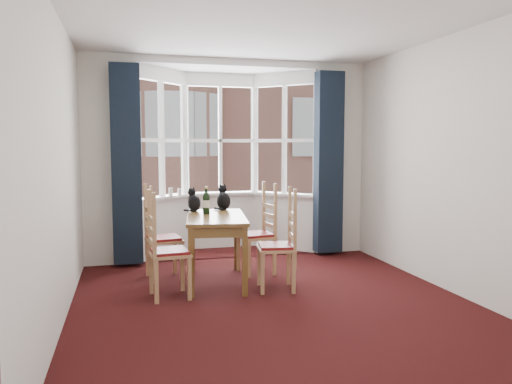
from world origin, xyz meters
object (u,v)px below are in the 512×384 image
object	(u,v)px
chair_left_near	(161,254)
candle_tall	(171,192)
wine_bottle	(206,202)
dining_table	(216,226)
chair_left_far	(156,240)
chair_right_near	(284,248)
candle_short	(180,192)
cat_left	(194,202)
cat_right	(224,199)
chair_right_far	(263,236)

from	to	relation	value
chair_left_near	candle_tall	bearing A→B (deg)	82.12
wine_bottle	candle_tall	distance (m)	1.45
dining_table	chair_left_far	world-z (taller)	chair_left_far
chair_right_near	candle_short	world-z (taller)	candle_short
cat_left	cat_right	bearing A→B (deg)	9.61
wine_bottle	candle_tall	world-z (taller)	wine_bottle
candle_tall	chair_left_far	bearing A→B (deg)	-102.57
candle_tall	chair_right_far	bearing A→B (deg)	-51.43
candle_short	chair_left_far	bearing A→B (deg)	-107.65
chair_left_near	candle_short	xyz separation A→B (m)	(0.41, 2.08, 0.45)
chair_left_near	cat_left	bearing A→B (deg)	62.88
chair_left_far	chair_right_near	bearing A→B (deg)	-30.35
candle_short	cat_left	bearing A→B (deg)	-87.00
chair_left_far	chair_right_near	distance (m)	1.56
chair_left_far	candle_tall	xyz separation A→B (m)	(0.28, 1.28, 0.46)
dining_table	wine_bottle	distance (m)	0.33
chair_left_far	chair_right_near	size ratio (longest dim) A/B	1.00
chair_right_near	candle_short	size ratio (longest dim) A/B	9.20
chair_left_near	wine_bottle	distance (m)	0.97
chair_left_near	chair_left_far	distance (m)	0.77
chair_left_far	candle_short	world-z (taller)	candle_short
cat_right	candle_short	size ratio (longest dim) A/B	3.34
chair_right_far	chair_right_near	bearing A→B (deg)	-87.54
cat_left	chair_right_near	bearing A→B (deg)	-47.33
cat_right	chair_left_near	bearing A→B (deg)	-130.92
wine_bottle	candle_short	size ratio (longest dim) A/B	3.22
chair_left_near	wine_bottle	world-z (taller)	wine_bottle
chair_right_near	dining_table	bearing A→B (deg)	145.52
dining_table	candle_short	size ratio (longest dim) A/B	13.22
wine_bottle	candle_tall	bearing A→B (deg)	101.94
chair_left_far	chair_right_far	size ratio (longest dim) A/B	1.00
dining_table	wine_bottle	xyz separation A→B (m)	(-0.08, 0.18, 0.26)
chair_right_far	candle_tall	size ratio (longest dim) A/B	7.84
chair_right_far	candle_tall	distance (m)	1.72
chair_right_near	candle_tall	distance (m)	2.37
chair_right_near	chair_left_near	bearing A→B (deg)	179.11
cat_left	candle_short	world-z (taller)	cat_left
wine_bottle	candle_short	distance (m)	1.45
chair_right_near	cat_left	distance (m)	1.36
candle_short	chair_right_near	bearing A→B (deg)	-66.00
dining_table	chair_right_far	bearing A→B (deg)	25.05
cat_left	cat_right	distance (m)	0.39
chair_right_near	candle_tall	world-z (taller)	candle_tall
dining_table	candle_short	world-z (taller)	candle_short
chair_right_far	wine_bottle	distance (m)	0.87
dining_table	candle_short	distance (m)	1.67
dining_table	candle_tall	size ratio (longest dim) A/B	11.27
chair_left_far	chair_left_near	bearing A→B (deg)	-89.90
chair_left_far	candle_tall	bearing A→B (deg)	77.43
chair_left_near	candle_tall	xyz separation A→B (m)	(0.28, 2.05, 0.46)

